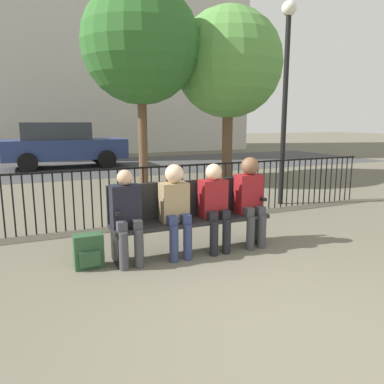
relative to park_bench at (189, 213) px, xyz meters
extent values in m
plane|color=#605B4C|center=(0.00, -2.30, -0.50)|extent=(80.00, 80.00, 0.00)
cube|color=black|center=(0.00, -0.08, -0.08)|extent=(2.09, 0.45, 0.05)
cube|color=black|center=(0.00, 0.11, 0.18)|extent=(2.09, 0.05, 0.47)
cube|color=black|center=(-0.98, -0.08, -0.30)|extent=(0.06, 0.38, 0.40)
cube|color=black|center=(0.98, -0.08, -0.30)|extent=(0.06, 0.38, 0.40)
cube|color=black|center=(-0.98, -0.08, 0.15)|extent=(0.06, 0.38, 0.04)
cube|color=black|center=(0.98, -0.08, 0.15)|extent=(0.06, 0.38, 0.04)
cylinder|color=#3D3D42|center=(-0.95, -0.30, -0.28)|extent=(0.11, 0.11, 0.45)
cylinder|color=#3D3D42|center=(-0.77, -0.30, -0.28)|extent=(0.11, 0.11, 0.45)
cube|color=#3D3D42|center=(-0.95, -0.20, 0.00)|extent=(0.11, 0.20, 0.12)
cube|color=#3D3D42|center=(-0.77, -0.20, 0.00)|extent=(0.11, 0.20, 0.12)
cube|color=black|center=(-0.86, -0.08, 0.20)|extent=(0.34, 0.22, 0.50)
sphere|color=tan|center=(-0.86, -0.10, 0.54)|extent=(0.18, 0.18, 0.18)
cylinder|color=navy|center=(-0.34, -0.30, -0.28)|extent=(0.11, 0.11, 0.45)
cylinder|color=navy|center=(-0.16, -0.30, -0.28)|extent=(0.11, 0.11, 0.45)
cube|color=navy|center=(-0.34, -0.20, 0.00)|extent=(0.11, 0.20, 0.12)
cube|color=navy|center=(-0.16, -0.20, 0.00)|extent=(0.11, 0.20, 0.12)
cube|color=#997F59|center=(-0.25, -0.08, 0.19)|extent=(0.34, 0.22, 0.49)
sphere|color=beige|center=(-0.25, -0.10, 0.55)|extent=(0.23, 0.23, 0.23)
cylinder|color=black|center=(0.21, -0.30, -0.28)|extent=(0.11, 0.11, 0.45)
cylinder|color=black|center=(0.39, -0.30, -0.28)|extent=(0.11, 0.11, 0.45)
cube|color=black|center=(0.21, -0.20, 0.00)|extent=(0.11, 0.20, 0.12)
cube|color=black|center=(0.39, -0.20, 0.00)|extent=(0.11, 0.20, 0.12)
cube|color=maroon|center=(0.30, -0.08, 0.19)|extent=(0.34, 0.22, 0.49)
sphere|color=beige|center=(0.30, -0.10, 0.54)|extent=(0.21, 0.21, 0.21)
cylinder|color=#3D3D42|center=(0.75, -0.30, -0.28)|extent=(0.11, 0.11, 0.45)
cylinder|color=#3D3D42|center=(0.93, -0.30, -0.28)|extent=(0.11, 0.11, 0.45)
cube|color=#3D3D42|center=(0.75, -0.20, 0.00)|extent=(0.11, 0.20, 0.12)
cube|color=#3D3D42|center=(0.93, -0.20, 0.00)|extent=(0.11, 0.20, 0.12)
cube|color=maroon|center=(0.84, -0.08, 0.21)|extent=(0.34, 0.22, 0.53)
sphere|color=brown|center=(0.84, -0.10, 0.59)|extent=(0.24, 0.24, 0.24)
cube|color=#284C2D|center=(-1.31, -0.06, -0.30)|extent=(0.33, 0.19, 0.40)
cube|color=#284C2D|center=(-1.31, -0.18, -0.36)|extent=(0.23, 0.04, 0.18)
cylinder|color=black|center=(-2.26, 1.56, -0.03)|extent=(0.02, 0.02, 0.95)
cylinder|color=black|center=(-2.12, 1.56, -0.03)|extent=(0.02, 0.02, 0.95)
cylinder|color=black|center=(-1.98, 1.56, -0.03)|extent=(0.02, 0.02, 0.95)
cylinder|color=black|center=(-1.84, 1.56, -0.03)|extent=(0.02, 0.02, 0.95)
cylinder|color=black|center=(-1.70, 1.56, -0.03)|extent=(0.02, 0.02, 0.95)
cylinder|color=black|center=(-1.56, 1.56, -0.03)|extent=(0.02, 0.02, 0.95)
cylinder|color=black|center=(-1.42, 1.56, -0.03)|extent=(0.02, 0.02, 0.95)
cylinder|color=black|center=(-1.28, 1.56, -0.03)|extent=(0.02, 0.02, 0.95)
cylinder|color=black|center=(-1.14, 1.56, -0.03)|extent=(0.02, 0.02, 0.95)
cylinder|color=black|center=(-1.00, 1.56, -0.03)|extent=(0.02, 0.02, 0.95)
cylinder|color=black|center=(-0.86, 1.56, -0.03)|extent=(0.02, 0.02, 0.95)
cylinder|color=black|center=(-0.72, 1.56, -0.03)|extent=(0.02, 0.02, 0.95)
cylinder|color=black|center=(-0.58, 1.56, -0.03)|extent=(0.02, 0.02, 0.95)
cylinder|color=black|center=(-0.44, 1.56, -0.03)|extent=(0.02, 0.02, 0.95)
cylinder|color=black|center=(-0.30, 1.56, -0.03)|extent=(0.02, 0.02, 0.95)
cylinder|color=black|center=(-0.16, 1.56, -0.03)|extent=(0.02, 0.02, 0.95)
cylinder|color=black|center=(-0.02, 1.56, -0.03)|extent=(0.02, 0.02, 0.95)
cylinder|color=black|center=(0.12, 1.56, -0.03)|extent=(0.02, 0.02, 0.95)
cylinder|color=black|center=(0.26, 1.56, -0.03)|extent=(0.02, 0.02, 0.95)
cylinder|color=black|center=(0.40, 1.56, -0.03)|extent=(0.02, 0.02, 0.95)
cylinder|color=black|center=(0.54, 1.56, -0.03)|extent=(0.02, 0.02, 0.95)
cylinder|color=black|center=(0.68, 1.56, -0.03)|extent=(0.02, 0.02, 0.95)
cylinder|color=black|center=(0.82, 1.56, -0.03)|extent=(0.02, 0.02, 0.95)
cylinder|color=black|center=(0.96, 1.56, -0.03)|extent=(0.02, 0.02, 0.95)
cylinder|color=black|center=(1.10, 1.56, -0.03)|extent=(0.02, 0.02, 0.95)
cylinder|color=black|center=(1.24, 1.56, -0.03)|extent=(0.02, 0.02, 0.95)
cylinder|color=black|center=(1.38, 1.56, -0.03)|extent=(0.02, 0.02, 0.95)
cylinder|color=black|center=(1.52, 1.56, -0.03)|extent=(0.02, 0.02, 0.95)
cylinder|color=black|center=(1.66, 1.56, -0.03)|extent=(0.02, 0.02, 0.95)
cylinder|color=black|center=(1.80, 1.56, -0.03)|extent=(0.02, 0.02, 0.95)
cylinder|color=black|center=(1.94, 1.56, -0.03)|extent=(0.02, 0.02, 0.95)
cylinder|color=black|center=(2.08, 1.56, -0.03)|extent=(0.02, 0.02, 0.95)
cylinder|color=black|center=(2.22, 1.56, -0.03)|extent=(0.02, 0.02, 0.95)
cylinder|color=black|center=(2.36, 1.56, -0.03)|extent=(0.02, 0.02, 0.95)
cylinder|color=black|center=(2.50, 1.56, -0.03)|extent=(0.02, 0.02, 0.95)
cylinder|color=black|center=(2.64, 1.56, -0.03)|extent=(0.02, 0.02, 0.95)
cylinder|color=black|center=(2.78, 1.56, -0.03)|extent=(0.02, 0.02, 0.95)
cylinder|color=black|center=(2.92, 1.56, -0.03)|extent=(0.02, 0.02, 0.95)
cylinder|color=black|center=(3.06, 1.56, -0.03)|extent=(0.02, 0.02, 0.95)
cylinder|color=black|center=(3.20, 1.56, -0.03)|extent=(0.02, 0.02, 0.95)
cylinder|color=black|center=(3.34, 1.56, -0.03)|extent=(0.02, 0.02, 0.95)
cylinder|color=black|center=(3.48, 1.56, -0.03)|extent=(0.02, 0.02, 0.95)
cylinder|color=black|center=(3.62, 1.56, -0.03)|extent=(0.02, 0.02, 0.95)
cylinder|color=black|center=(3.76, 1.56, -0.03)|extent=(0.02, 0.02, 0.95)
cylinder|color=black|center=(3.90, 1.56, -0.03)|extent=(0.02, 0.02, 0.95)
cylinder|color=black|center=(4.04, 1.56, -0.03)|extent=(0.02, 0.02, 0.95)
cylinder|color=black|center=(4.18, 1.56, -0.03)|extent=(0.02, 0.02, 0.95)
cylinder|color=black|center=(4.32, 1.56, -0.03)|extent=(0.02, 0.02, 0.95)
cylinder|color=black|center=(4.46, 1.56, -0.03)|extent=(0.02, 0.02, 0.95)
cube|color=black|center=(0.00, 1.56, 0.43)|extent=(9.00, 0.03, 0.03)
cylinder|color=brown|center=(3.60, 5.49, 0.72)|extent=(0.31, 0.31, 2.45)
sphere|color=#569342|center=(3.60, 5.49, 2.80)|extent=(3.09, 3.09, 3.09)
cylinder|color=brown|center=(1.01, 5.50, 0.89)|extent=(0.24, 0.24, 2.78)
sphere|color=#2D6628|center=(1.01, 5.50, 3.12)|extent=(3.07, 3.07, 3.07)
cylinder|color=black|center=(2.82, 1.81, 1.33)|extent=(0.10, 0.10, 3.67)
sphere|color=silver|center=(2.82, 1.81, 3.25)|extent=(0.28, 0.28, 0.28)
cube|color=#3D3D3F|center=(0.00, 9.70, -0.50)|extent=(24.00, 6.00, 0.01)
cube|color=navy|center=(-0.59, 9.95, 0.17)|extent=(4.20, 1.70, 0.70)
cube|color=#2D333D|center=(-0.90, 9.95, 0.82)|extent=(2.31, 1.56, 0.60)
cylinder|color=black|center=(0.72, 9.08, -0.18)|extent=(0.64, 0.20, 0.64)
cylinder|color=black|center=(0.72, 10.82, -0.18)|extent=(0.64, 0.20, 0.64)
cylinder|color=black|center=(-1.89, 9.08, -0.18)|extent=(0.64, 0.20, 0.64)
cylinder|color=black|center=(-1.89, 10.82, -0.18)|extent=(0.64, 0.20, 0.64)
camera|label=1|loc=(-1.87, -4.34, 1.19)|focal=35.00mm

